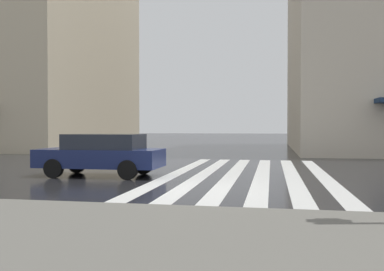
{
  "coord_description": "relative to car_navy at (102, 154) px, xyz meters",
  "views": [
    {
      "loc": [
        -10.81,
        -2.12,
        1.62
      ],
      "look_at": [
        2.94,
        0.49,
        1.36
      ],
      "focal_mm": 39.54,
      "sensor_mm": 36.0,
      "label": 1
    }
  ],
  "objects": [
    {
      "name": "ground_plane",
      "position": [
        -2.5,
        -3.49,
        -0.76
      ],
      "size": [
        220.0,
        220.0,
        0.0
      ],
      "primitive_type": "plane",
      "color": "black"
    },
    {
      "name": "zebra_crossing",
      "position": [
        1.5,
        -4.78,
        -0.75
      ],
      "size": [
        13.0,
        5.5,
        0.01
      ],
      "color": "silver",
      "rests_on": "ground_plane"
    },
    {
      "name": "car_navy",
      "position": [
        0.0,
        0.0,
        0.0
      ],
      "size": [
        1.85,
        4.1,
        1.41
      ],
      "color": "navy",
      "rests_on": "ground_plane"
    }
  ]
}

